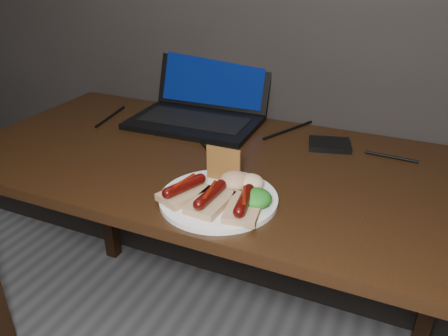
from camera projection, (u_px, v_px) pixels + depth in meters
desk at (212, 185)px, 1.24m from camera, size 1.40×0.70×0.75m
laptop at (202, 104)px, 1.44m from camera, size 0.41×0.35×0.25m
hard_drive at (330, 145)px, 1.25m from camera, size 0.13×0.12×0.02m
desk_cables at (234, 135)px, 1.33m from camera, size 0.99×0.41×0.01m
plate at (219, 199)px, 0.99m from camera, size 0.28×0.28×0.01m
bread_sausage_left at (185, 190)px, 0.97m from camera, size 0.11×0.13×0.04m
bread_sausage_center at (210, 199)px, 0.94m from camera, size 0.08×0.12×0.04m
bread_sausage_right at (244, 205)px, 0.92m from camera, size 0.09×0.12×0.04m
crispbread at (223, 164)px, 1.03m from camera, size 0.08×0.01×0.08m
salad_greens at (256, 198)px, 0.94m from camera, size 0.07×0.07×0.04m
salsa_mound at (235, 181)px, 1.01m from camera, size 0.07×0.07×0.04m
coleslaw_mound at (250, 182)px, 1.00m from camera, size 0.06×0.06×0.04m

